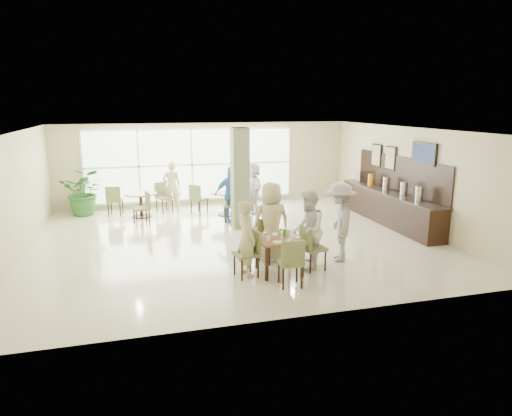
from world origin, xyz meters
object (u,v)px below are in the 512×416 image
object	(u,v)px
potted_plant	(84,192)
adult_a	(231,194)
main_table	(279,243)
teen_far	(271,222)
teen_right	(308,230)
buffet_counter	(389,205)
adult_b	(253,188)
adult_standing	(172,186)
round_table_right	(227,197)
teen_left	(246,238)
round_table_left	(141,199)
teen_standing	(340,222)

from	to	relation	value
potted_plant	adult_a	size ratio (longest dim) A/B	0.89
main_table	teen_far	bearing A→B (deg)	84.53
potted_plant	teen_right	bearing A→B (deg)	-51.91
buffet_counter	adult_b	bearing A→B (deg)	145.81
buffet_counter	adult_standing	distance (m)	6.82
adult_a	adult_standing	bearing A→B (deg)	124.48
round_table_right	buffet_counter	distance (m)	4.90
adult_a	adult_standing	size ratio (longest dim) A/B	1.03
main_table	adult_standing	distance (m)	6.50
main_table	adult_a	world-z (taller)	adult_a
buffet_counter	teen_far	xyz separation A→B (m)	(-4.29, -2.19, 0.33)
round_table_right	teen_right	distance (m)	5.20
teen_left	teen_far	distance (m)	1.07
buffet_counter	potted_plant	xyz separation A→B (m)	(-8.65, 3.46, 0.19)
round_table_left	adult_standing	bearing A→B (deg)	30.48
teen_left	teen_standing	world-z (taller)	teen_standing
main_table	teen_left	xyz separation A→B (m)	(-0.68, 0.04, 0.13)
adult_b	adult_standing	world-z (taller)	adult_b
adult_a	adult_b	size ratio (longest dim) A/B	1.02
teen_far	teen_standing	xyz separation A→B (m)	(1.45, -0.41, -0.00)
potted_plant	adult_standing	bearing A→B (deg)	-3.35
buffet_counter	adult_standing	world-z (taller)	buffet_counter
potted_plant	teen_left	size ratio (longest dim) A/B	0.95
teen_far	adult_a	size ratio (longest dim) A/B	1.06
teen_standing	adult_a	world-z (taller)	teen_standing
round_table_right	potted_plant	distance (m)	4.47
adult_a	adult_b	xyz separation A→B (m)	(0.93, 0.98, -0.02)
potted_plant	adult_a	bearing A→B (deg)	-26.10
potted_plant	teen_left	xyz separation A→B (m)	(3.61, -6.41, 0.04)
adult_a	adult_b	distance (m)	1.35
teen_right	teen_far	bearing A→B (deg)	-116.18
buffet_counter	potted_plant	distance (m)	9.32
potted_plant	teen_right	world-z (taller)	teen_right
round_table_right	buffet_counter	world-z (taller)	buffet_counter
round_table_left	teen_right	xyz separation A→B (m)	(3.28, -5.59, 0.29)
teen_far	adult_a	world-z (taller)	teen_far
main_table	adult_b	world-z (taller)	adult_b
potted_plant	adult_a	xyz separation A→B (m)	(4.24, -2.08, 0.09)
buffet_counter	teen_standing	size ratio (longest dim) A/B	2.66
main_table	adult_a	bearing A→B (deg)	90.64
round_table_right	adult_a	bearing A→B (deg)	-94.33
buffet_counter	adult_standing	bearing A→B (deg)	150.97
teen_far	adult_b	world-z (taller)	teen_far
teen_standing	teen_right	bearing A→B (deg)	-52.57
teen_far	adult_a	xyz separation A→B (m)	(-0.13, 3.58, -0.05)
main_table	round_table_right	size ratio (longest dim) A/B	0.82
main_table	buffet_counter	size ratio (longest dim) A/B	0.19
teen_right	adult_b	xyz separation A→B (m)	(0.20, 5.24, -0.03)
main_table	potted_plant	bearing A→B (deg)	123.59
teen_left	round_table_left	bearing A→B (deg)	4.42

